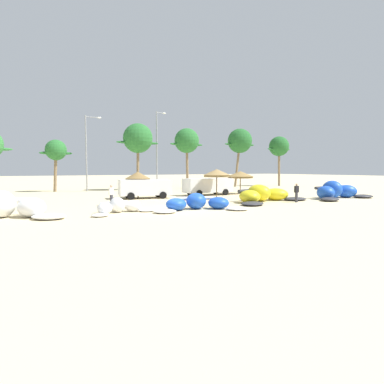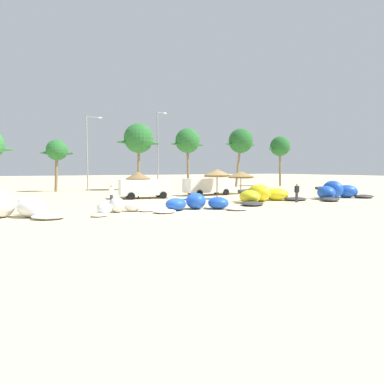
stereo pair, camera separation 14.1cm
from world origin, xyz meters
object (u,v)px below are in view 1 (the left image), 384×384
Objects in this scene: beach_umbrella_near_palms at (240,175)px; person_near_kites at (297,193)px; palm_left_of_gap at (56,151)px; palm_center_right at (187,141)px; palm_center_left at (138,139)px; kite_right_of_center at (336,192)px; kite_left_of_center at (198,203)px; parked_van at (207,185)px; kite_left at (119,207)px; parked_car_second at (144,187)px; palm_right_of_gap at (240,141)px; kite_far_left at (0,208)px; palm_right at (279,147)px; beach_umbrella_near_van at (138,176)px; kite_center at (263,195)px; person_by_umbrellas at (111,195)px; beach_umbrella_middle at (217,173)px; lamppost_east_center at (157,147)px; lamppost_west_center at (88,149)px.

beach_umbrella_near_palms is 10.35m from person_near_kites.
beach_umbrella_near_palms is at bearing -37.90° from palm_left_of_gap.
palm_center_right reaches higher than palm_left_of_gap.
beach_umbrella_near_palms is at bearing -55.91° from palm_center_left.
kite_right_of_center reaches higher than person_near_kites.
kite_left_of_center is 12.54m from parked_van.
palm_left_of_gap is at bearing 133.53° from kite_right_of_center.
parked_van is (12.47, 9.22, 0.71)m from kite_left.
palm_right_of_gap is (21.20, 12.38, 6.23)m from parked_car_second.
kite_far_left is 0.85× the size of palm_center_left.
parked_car_second is at bearing -179.18° from beach_umbrella_near_palms.
palm_right_of_gap reaches higher than palm_right.
kite_far_left is at bearing -142.43° from beach_umbrella_near_van.
palm_center_right is at bearing 41.03° from kite_far_left.
parked_car_second is (-7.97, 8.04, 0.52)m from kite_center.
palm_right reaches higher than person_by_umbrellas.
beach_umbrella_middle reaches higher than parked_van.
parked_car_second reaches higher than kite_left.
lamppost_east_center is (-0.65, 11.87, 4.81)m from parked_van.
kite_left is 0.50× the size of palm_right_of_gap.
kite_center is at bearing 4.17° from kite_left.
kite_far_left is 27.80m from lamppost_east_center.
kite_left is at bearing -143.54° from parked_van.
palm_right_of_gap is at bearing 33.64° from person_by_umbrellas.
parked_van is at bearing -153.07° from palm_right.
palm_center_right is at bearing -178.87° from palm_right_of_gap.
lamppost_west_center reaches higher than palm_center_right.
beach_umbrella_middle reaches higher than person_near_kites.
palm_right is (12.18, 20.13, 5.93)m from kite_right_of_center.
beach_umbrella_near_palms is 20.10m from palm_right.
palm_left_of_gap is at bearing 167.77° from palm_center_left.
palm_left_of_gap reaches higher than beach_umbrella_near_palms.
palm_right is at bearing 30.71° from kite_left.
lamppost_west_center is at bearing 138.75° from beach_umbrella_near_palms.
palm_center_right is at bearing 92.46° from beach_umbrella_near_palms.
kite_right_of_center is at bearing -103.19° from palm_right_of_gap.
beach_umbrella_near_palms is 0.34× the size of palm_center_left.
person_near_kites is 0.25× the size of palm_left_of_gap.
kite_right_of_center is 23.92m from lamppost_east_center.
parked_van is at bearing -46.02° from palm_left_of_gap.
palm_center_right is at bearing -6.62° from palm_left_of_gap.
kite_center is 21.47m from palm_center_left.
kite_left_of_center is at bearing -106.42° from lamppost_east_center.
lamppost_west_center is (3.58, -1.36, 0.25)m from palm_left_of_gap.
palm_right is at bearing 21.01° from parked_car_second.
beach_umbrella_near_palms is (-4.26, 9.43, 1.54)m from kite_right_of_center.
kite_center is 0.80× the size of lamppost_east_center.
person_by_umbrellas is 20.77m from lamppost_east_center.
palm_left_of_gap is at bearing 173.38° from palm_center_right.
beach_umbrella_near_palms is at bearing -127.39° from palm_right_of_gap.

